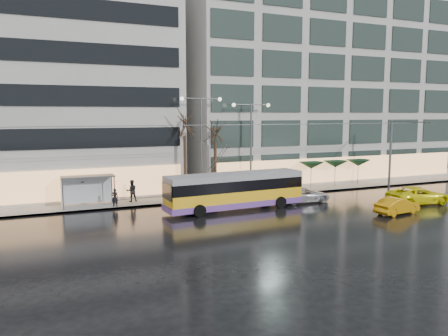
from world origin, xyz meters
TOP-DOWN VIEW (x-y plane):
  - ground at (0.00, 0.00)m, footprint 140.00×140.00m
  - sidewalk at (2.00, 14.00)m, footprint 80.00×10.00m
  - kerb at (2.00, 9.05)m, footprint 80.00×0.10m
  - building_right at (19.00, 19.00)m, footprint 32.00×14.00m
  - trolleybus at (2.83, 5.25)m, footprint 11.64×4.69m
  - catenary at (1.00, 7.94)m, footprint 42.24×5.12m
  - bus_shelter at (-8.38, 10.69)m, footprint 4.20×1.60m
  - street_lamp_near at (2.00, 10.80)m, footprint 3.96×0.36m
  - street_lamp_far at (7.00, 10.80)m, footprint 3.96×0.36m
  - tree_a at (0.50, 11.00)m, footprint 3.20×3.20m
  - tree_b at (3.50, 11.20)m, footprint 3.20×3.20m
  - parasol_a at (14.00, 11.00)m, footprint 2.50×2.50m
  - parasol_b at (17.00, 11.00)m, footprint 2.50×2.50m
  - parasol_c at (20.00, 11.00)m, footprint 2.50×2.50m
  - taxi_b at (13.68, -1.10)m, footprint 4.05×1.93m
  - taxi_c at (18.24, 1.12)m, footprint 5.61×3.08m
  - sedan_silver at (9.65, 5.57)m, footprint 4.67×2.31m
  - pedestrian_a at (-6.04, 9.40)m, footprint 1.23×1.24m
  - pedestrian_b at (-4.37, 10.95)m, footprint 0.94×0.74m
  - pedestrian_c at (-8.35, 11.53)m, footprint 1.12×1.06m

SIDE VIEW (x-z plane):
  - ground at x=0.00m, z-range 0.00..0.00m
  - sidewalk at x=2.00m, z-range 0.00..0.15m
  - kerb at x=2.00m, z-range 0.00..0.15m
  - sedan_silver at x=9.65m, z-range 0.00..1.28m
  - taxi_b at x=13.68m, z-range 0.00..1.28m
  - taxi_c at x=18.24m, z-range 0.00..1.49m
  - pedestrian_b at x=-4.37m, z-range 0.15..2.04m
  - pedestrian_c at x=-8.35m, z-range 0.22..2.33m
  - trolleybus at x=2.83m, z-range -1.23..4.12m
  - pedestrian_a at x=-6.04m, z-range 0.54..2.73m
  - bus_shelter at x=-8.38m, z-range 0.71..3.22m
  - parasol_a at x=14.00m, z-range 1.12..3.77m
  - parasol_b at x=17.00m, z-range 1.12..3.77m
  - parasol_c at x=20.00m, z-range 1.12..3.77m
  - catenary at x=1.00m, z-range 0.75..7.75m
  - street_lamp_far at x=7.00m, z-range 1.45..9.98m
  - street_lamp_near at x=2.00m, z-range 1.48..10.51m
  - tree_b at x=3.50m, z-range 2.55..10.25m
  - tree_a at x=0.50m, z-range 2.89..11.29m
  - building_right at x=19.00m, z-range 0.15..25.15m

